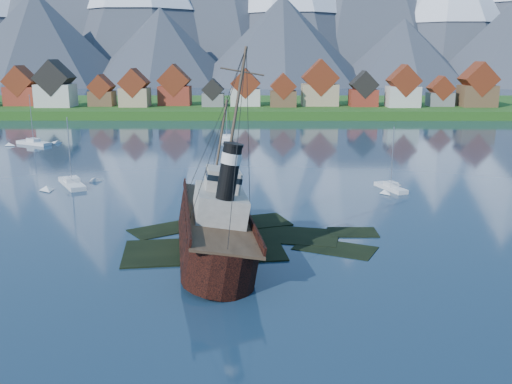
{
  "coord_description": "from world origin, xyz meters",
  "views": [
    {
      "loc": [
        3.27,
        -63.27,
        21.7
      ],
      "look_at": [
        2.84,
        6.0,
        5.0
      ],
      "focal_mm": 40.0,
      "sensor_mm": 36.0,
      "label": 1
    }
  ],
  "objects_px": {
    "tugboat_wreck": "(211,223)",
    "sailboat_c": "(34,143)",
    "sailboat_a": "(72,184)",
    "sailboat_f": "(391,188)",
    "sailboat_e": "(227,139)"
  },
  "relations": [
    {
      "from": "sailboat_c",
      "to": "sailboat_f",
      "type": "relative_size",
      "value": 1.18
    },
    {
      "from": "sailboat_a",
      "to": "sailboat_c",
      "type": "height_order",
      "value": "sailboat_c"
    },
    {
      "from": "sailboat_a",
      "to": "tugboat_wreck",
      "type": "bearing_deg",
      "value": -80.58
    },
    {
      "from": "tugboat_wreck",
      "to": "sailboat_c",
      "type": "relative_size",
      "value": 2.37
    },
    {
      "from": "sailboat_a",
      "to": "sailboat_e",
      "type": "distance_m",
      "value": 58.75
    },
    {
      "from": "tugboat_wreck",
      "to": "sailboat_f",
      "type": "height_order",
      "value": "tugboat_wreck"
    },
    {
      "from": "sailboat_c",
      "to": "sailboat_f",
      "type": "xyz_separation_m",
      "value": [
        77.88,
        -48.26,
        -0.03
      ]
    },
    {
      "from": "tugboat_wreck",
      "to": "sailboat_f",
      "type": "relative_size",
      "value": 2.79
    },
    {
      "from": "tugboat_wreck",
      "to": "sailboat_f",
      "type": "distance_m",
      "value": 40.15
    },
    {
      "from": "tugboat_wreck",
      "to": "sailboat_a",
      "type": "bearing_deg",
      "value": 121.09
    },
    {
      "from": "tugboat_wreck",
      "to": "sailboat_c",
      "type": "height_order",
      "value": "tugboat_wreck"
    },
    {
      "from": "tugboat_wreck",
      "to": "sailboat_f",
      "type": "bearing_deg",
      "value": 38.73
    },
    {
      "from": "tugboat_wreck",
      "to": "sailboat_e",
      "type": "distance_m",
      "value": 85.99
    },
    {
      "from": "sailboat_a",
      "to": "sailboat_f",
      "type": "bearing_deg",
      "value": -32.92
    },
    {
      "from": "tugboat_wreck",
      "to": "sailboat_c",
      "type": "bearing_deg",
      "value": 114.64
    }
  ]
}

